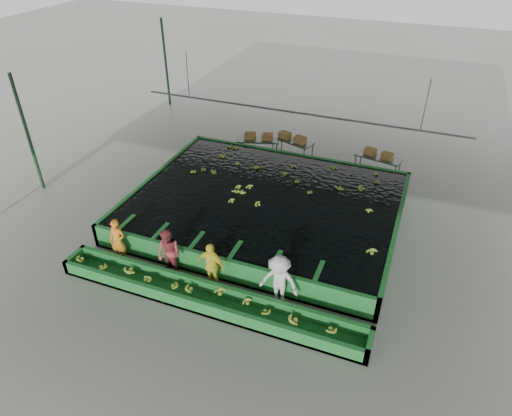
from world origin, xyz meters
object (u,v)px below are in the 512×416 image
at_px(worker_b, 169,253).
at_px(box_stack_left, 259,139).
at_px(box_stack_mid, 292,140).
at_px(worker_c, 211,265).
at_px(box_stack_right, 378,156).
at_px(packing_table_left, 258,148).
at_px(sorting_trough, 207,298).
at_px(packing_table_mid, 292,149).
at_px(worker_a, 118,241).
at_px(packing_table_right, 377,166).
at_px(flotation_tank, 265,207).
at_px(worker_d, 279,282).

distance_m(worker_b, box_stack_left, 9.02).
bearing_deg(box_stack_mid, worker_b, -96.90).
bearing_deg(worker_c, box_stack_right, 73.59).
distance_m(worker_b, box_stack_mid, 9.50).
distance_m(worker_c, packing_table_left, 9.20).
relative_size(sorting_trough, worker_c, 5.98).
height_order(worker_b, packing_table_mid, worker_b).
relative_size(worker_b, box_stack_right, 1.36).
xyz_separation_m(worker_a, box_stack_left, (1.58, 9.01, 0.10)).
height_order(packing_table_right, box_stack_left, box_stack_left).
bearing_deg(packing_table_right, box_stack_left, -177.46).
height_order(worker_c, box_stack_mid, worker_c).
height_order(flotation_tank, worker_a, worker_a).
relative_size(worker_c, box_stack_right, 1.31).
bearing_deg(box_stack_right, packing_table_right, 35.08).
bearing_deg(packing_table_mid, sorting_trough, -86.88).
xyz_separation_m(worker_a, worker_c, (3.48, 0.00, 0.02)).
xyz_separation_m(flotation_tank, worker_c, (-0.22, -4.30, 0.39)).
distance_m(packing_table_left, packing_table_right, 5.65).
relative_size(flotation_tank, box_stack_left, 7.50).
bearing_deg(box_stack_mid, sorting_trough, -86.80).
bearing_deg(box_stack_left, sorting_trough, -77.84).
height_order(worker_b, box_stack_right, worker_b).
bearing_deg(box_stack_mid, worker_c, -87.83).
bearing_deg(worker_b, box_stack_mid, 94.56).
xyz_separation_m(worker_b, box_stack_mid, (1.14, 9.44, 0.05)).
distance_m(worker_c, packing_table_right, 9.98).
xyz_separation_m(packing_table_right, box_stack_right, (-0.01, -0.01, 0.46)).
height_order(flotation_tank, sorting_trough, flotation_tank).
height_order(sorting_trough, packing_table_right, packing_table_right).
distance_m(packing_table_right, box_stack_right, 0.46).
height_order(flotation_tank, worker_b, worker_b).
bearing_deg(worker_a, box_stack_mid, 68.93).
relative_size(box_stack_mid, box_stack_right, 1.09).
bearing_deg(packing_table_mid, worker_c, -87.92).
xyz_separation_m(packing_table_right, box_stack_mid, (-4.08, 0.18, 0.46)).
relative_size(sorting_trough, box_stack_right, 7.80).
xyz_separation_m(worker_a, packing_table_mid, (3.13, 9.50, -0.35)).
bearing_deg(worker_d, sorting_trough, -159.50).
xyz_separation_m(sorting_trough, packing_table_left, (-2.14, 9.79, 0.21)).
xyz_separation_m(packing_table_mid, box_stack_right, (4.05, -0.25, 0.46)).
distance_m(worker_a, worker_b, 1.98).
relative_size(packing_table_mid, box_stack_right, 1.58).
bearing_deg(box_stack_left, packing_table_right, 2.54).
bearing_deg(box_stack_right, packing_table_mid, 176.47).
bearing_deg(packing_table_right, packing_table_mid, 176.62).
xyz_separation_m(packing_table_right, box_stack_left, (-5.62, -0.25, 0.45)).
distance_m(flotation_tank, box_stack_right, 6.07).
distance_m(packing_table_left, packing_table_mid, 1.66).
bearing_deg(box_stack_right, sorting_trough, -109.14).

